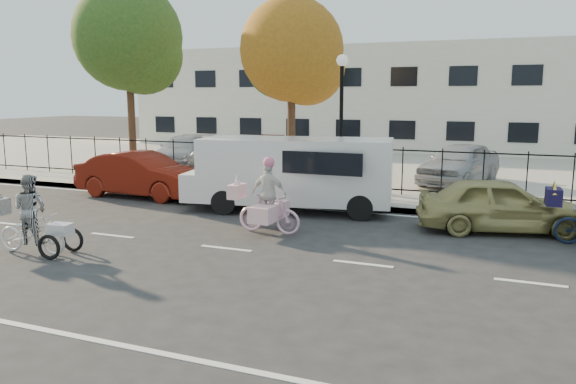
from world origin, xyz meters
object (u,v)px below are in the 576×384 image
at_px(lamppost, 341,99).
at_px(lot_car_d, 459,163).
at_px(unicorn_bike, 268,205).
at_px(gold_sedan, 500,205).
at_px(lot_car_c, 223,154).
at_px(white_van, 293,171).
at_px(pedestrian, 212,166).
at_px(red_sedan, 142,175).
at_px(lot_car_a, 183,150).
at_px(zebra_trike, 31,223).

relative_size(lamppost, lot_car_d, 1.00).
bearing_deg(unicorn_bike, gold_sedan, -65.23).
bearing_deg(lot_car_d, lot_car_c, -167.48).
height_order(lamppost, white_van, lamppost).
bearing_deg(gold_sedan, pedestrian, 65.52).
distance_m(red_sedan, lot_car_d, 10.86).
distance_m(red_sedan, lot_car_c, 6.21).
relative_size(gold_sedan, lot_car_d, 0.89).
bearing_deg(lot_car_a, unicorn_bike, -60.96).
height_order(red_sedan, lot_car_c, red_sedan).
height_order(unicorn_bike, lot_car_d, unicorn_bike).
bearing_deg(lot_car_c, white_van, -53.96).
bearing_deg(lot_car_a, lot_car_d, -17.33).
bearing_deg(lot_car_c, zebra_trike, -85.15).
xyz_separation_m(white_van, red_sedan, (-5.29, 0.24, -0.41)).
height_order(lamppost, lot_car_c, lamppost).
distance_m(zebra_trike, unicorn_bike, 5.12).
bearing_deg(lot_car_a, white_van, -53.15).
bearing_deg(red_sedan, zebra_trike, -160.93).
bearing_deg(zebra_trike, lot_car_a, 13.47).
xyz_separation_m(unicorn_bike, lot_car_c, (-6.12, 9.09, 0.11)).
xyz_separation_m(pedestrian, lot_car_c, (-2.50, 5.30, -0.21)).
xyz_separation_m(zebra_trike, lot_car_c, (-2.29, 12.49, 0.15)).
relative_size(unicorn_bike, gold_sedan, 0.47).
xyz_separation_m(gold_sedan, lot_car_d, (-1.51, 6.30, 0.23)).
relative_size(zebra_trike, lot_car_d, 0.45).
height_order(pedestrian, lot_car_c, pedestrian).
relative_size(zebra_trike, gold_sedan, 0.50).
bearing_deg(red_sedan, lot_car_a, 24.47).
relative_size(lamppost, red_sedan, 0.99).
relative_size(unicorn_bike, pedestrian, 1.08).
bearing_deg(lot_car_c, pedestrian, -70.33).
distance_m(unicorn_bike, red_sedan, 6.39).
distance_m(unicorn_bike, lot_car_c, 10.96).
bearing_deg(red_sedan, unicorn_bike, -114.36).
bearing_deg(lot_car_d, white_van, -108.36).
distance_m(pedestrian, lot_car_d, 8.63).
height_order(lot_car_c, lot_car_d, lot_car_d).
height_order(white_van, lot_car_c, white_van).
xyz_separation_m(red_sedan, lot_car_a, (-2.70, 6.70, 0.07)).
bearing_deg(pedestrian, gold_sedan, 134.66).
relative_size(lot_car_a, lot_car_d, 1.02).
bearing_deg(red_sedan, lamppost, -66.25).
bearing_deg(lamppost, lot_car_c, 148.48).
xyz_separation_m(gold_sedan, lot_car_a, (-13.50, 7.39, 0.14)).
height_order(zebra_trike, red_sedan, zebra_trike).
bearing_deg(unicorn_bike, red_sedan, 64.53).
distance_m(zebra_trike, pedestrian, 7.20).
relative_size(unicorn_bike, white_van, 0.30).
relative_size(red_sedan, gold_sedan, 1.13).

